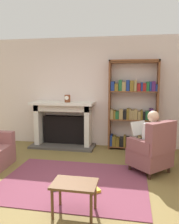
# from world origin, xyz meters

# --- Properties ---
(ground) EXTENTS (14.00, 14.00, 0.00)m
(ground) POSITION_xyz_m (0.00, 0.00, 0.00)
(ground) COLOR brown
(back_wall) EXTENTS (5.60, 0.10, 2.70)m
(back_wall) POSITION_xyz_m (0.00, 2.55, 1.35)
(back_wall) COLOR beige
(back_wall) RESTS_ON ground
(area_rug) EXTENTS (2.40, 1.80, 0.01)m
(area_rug) POSITION_xyz_m (0.00, 0.30, 0.01)
(area_rug) COLOR brown
(area_rug) RESTS_ON ground
(fireplace) EXTENTS (1.59, 0.64, 1.13)m
(fireplace) POSITION_xyz_m (-0.77, 2.30, 0.59)
(fireplace) COLOR #4C4742
(fireplace) RESTS_ON ground
(mantel_clock) EXTENTS (0.14, 0.14, 0.18)m
(mantel_clock) POSITION_xyz_m (-0.63, 2.20, 1.22)
(mantel_clock) COLOR brown
(mantel_clock) RESTS_ON fireplace
(bookshelf) EXTENTS (1.15, 0.32, 2.13)m
(bookshelf) POSITION_xyz_m (0.93, 2.33, 1.00)
(bookshelf) COLOR brown
(bookshelf) RESTS_ON ground
(armchair_reading) EXTENTS (0.89, 0.89, 0.97)m
(armchair_reading) POSITION_xyz_m (1.30, 0.95, 0.42)
(armchair_reading) COLOR #331E14
(armchair_reading) RESTS_ON ground
(seated_reader) EXTENTS (0.58, 0.58, 1.14)m
(seated_reader) POSITION_xyz_m (1.22, 1.03, 0.62)
(seated_reader) COLOR silver
(seated_reader) RESTS_ON ground
(side_table) EXTENTS (0.56, 0.39, 0.42)m
(side_table) POSITION_xyz_m (0.24, -0.58, 0.36)
(side_table) COLOR brown
(side_table) RESTS_ON ground
(scattered_books) EXTENTS (0.79, 0.47, 0.04)m
(scattered_books) POSITION_xyz_m (0.16, 0.11, 0.03)
(scattered_books) COLOR #267233
(scattered_books) RESTS_ON area_rug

